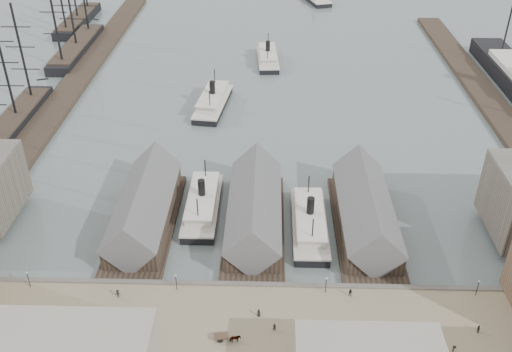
{
  "coord_description": "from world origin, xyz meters",
  "views": [
    {
      "loc": [
        3.39,
        -91.65,
        83.18
      ],
      "look_at": [
        0.0,
        30.0,
        6.0
      ],
      "focal_mm": 40.0,
      "sensor_mm": 36.0,
      "label": 1
    }
  ],
  "objects_px": {
    "ferry_docked_west": "(203,204)",
    "horse_cart_left": "(83,326)",
    "horse_cart_right": "(350,351)",
    "horse_cart_center": "(231,338)"
  },
  "relations": [
    {
      "from": "horse_cart_center",
      "to": "horse_cart_right",
      "type": "height_order",
      "value": "horse_cart_center"
    },
    {
      "from": "ferry_docked_west",
      "to": "horse_cart_center",
      "type": "height_order",
      "value": "ferry_docked_west"
    },
    {
      "from": "horse_cart_left",
      "to": "horse_cart_right",
      "type": "bearing_deg",
      "value": -57.12
    },
    {
      "from": "horse_cart_left",
      "to": "ferry_docked_west",
      "type": "bearing_deg",
      "value": 14.6
    },
    {
      "from": "horse_cart_left",
      "to": "horse_cart_right",
      "type": "relative_size",
      "value": 0.93
    },
    {
      "from": "horse_cart_right",
      "to": "horse_cart_left",
      "type": "bearing_deg",
      "value": 67.38
    },
    {
      "from": "ferry_docked_west",
      "to": "horse_cart_right",
      "type": "distance_m",
      "value": 55.14
    },
    {
      "from": "horse_cart_left",
      "to": "horse_cart_right",
      "type": "xyz_separation_m",
      "value": [
        49.05,
        -4.59,
        0.01
      ]
    },
    {
      "from": "horse_cart_center",
      "to": "horse_cart_right",
      "type": "relative_size",
      "value": 1.04
    },
    {
      "from": "ferry_docked_west",
      "to": "horse_cart_left",
      "type": "relative_size",
      "value": 5.96
    }
  ]
}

